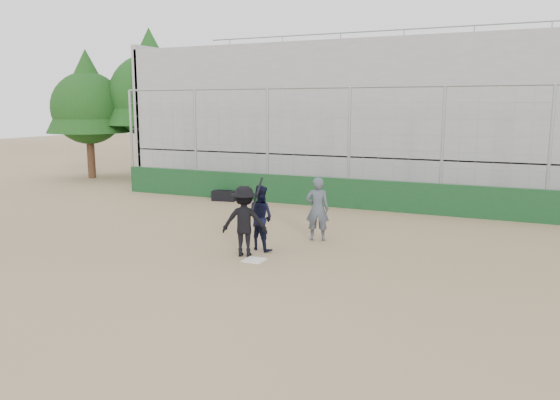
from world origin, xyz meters
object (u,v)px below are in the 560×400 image
at_px(batter_at_plate, 245,221).
at_px(catcher_crouched, 260,228).
at_px(umpire, 317,212).
at_px(equipment_bag, 224,196).

height_order(batter_at_plate, catcher_crouched, batter_at_plate).
bearing_deg(umpire, equipment_bag, -55.50).
relative_size(batter_at_plate, equipment_bag, 1.97).
xyz_separation_m(batter_at_plate, equipment_bag, (-4.12, 6.21, -0.63)).
relative_size(umpire, equipment_bag, 1.62).
xyz_separation_m(batter_at_plate, catcher_crouched, (0.11, 0.59, -0.28)).
bearing_deg(equipment_bag, catcher_crouched, -53.01).
relative_size(batter_at_plate, catcher_crouched, 1.66).
bearing_deg(batter_at_plate, equipment_bag, 123.57).
bearing_deg(equipment_bag, umpire, -39.06).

